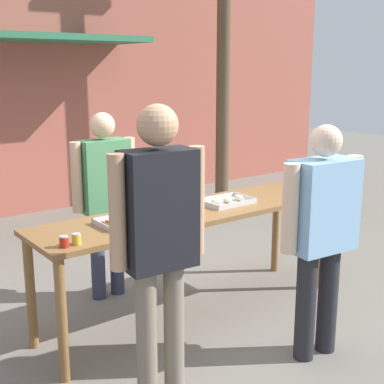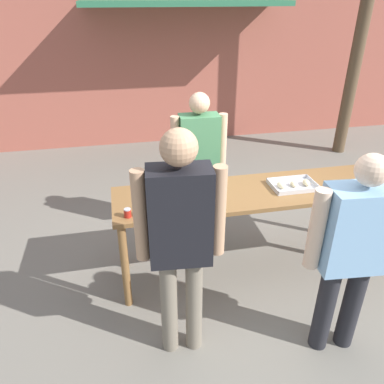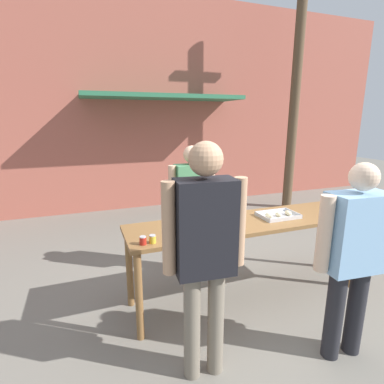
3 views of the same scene
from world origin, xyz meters
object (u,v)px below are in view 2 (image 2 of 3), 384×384
(person_server_behind_table, at_px, (199,155))
(person_customer_with_cup, at_px, (353,245))
(food_tray_sausages, at_px, (192,196))
(condiment_jar_ketchup, at_px, (138,212))
(condiment_jar_mustard, at_px, (128,213))
(food_tray_buns, at_px, (293,185))
(person_customer_holding_hotdog, at_px, (180,232))

(person_server_behind_table, xyz_separation_m, person_customer_with_cup, (0.70, -1.81, -0.01))
(food_tray_sausages, bearing_deg, condiment_jar_ketchup, -156.07)
(condiment_jar_mustard, bearing_deg, food_tray_buns, 8.02)
(person_server_behind_table, relative_size, person_customer_with_cup, 1.00)
(food_tray_sausages, distance_m, person_server_behind_table, 0.81)
(food_tray_sausages, bearing_deg, person_customer_holding_hotdog, -107.10)
(person_customer_holding_hotdog, bearing_deg, person_server_behind_table, -101.98)
(food_tray_sausages, height_order, food_tray_buns, food_tray_buns)
(food_tray_sausages, distance_m, condiment_jar_mustard, 0.63)
(food_tray_buns, relative_size, person_server_behind_table, 0.26)
(condiment_jar_ketchup, bearing_deg, condiment_jar_mustard, -179.19)
(food_tray_buns, distance_m, person_customer_with_cup, 1.04)
(food_tray_buns, xyz_separation_m, person_customer_with_cup, (-0.05, -1.04, 0.05))
(condiment_jar_ketchup, distance_m, person_server_behind_table, 1.24)
(food_tray_buns, distance_m, person_customer_holding_hotdog, 1.50)
(food_tray_sausages, relative_size, condiment_jar_ketchup, 5.56)
(condiment_jar_mustard, xyz_separation_m, condiment_jar_ketchup, (0.09, 0.00, 0.00))
(food_tray_buns, bearing_deg, food_tray_sausages, 179.89)
(person_server_behind_table, height_order, person_customer_holding_hotdog, person_customer_holding_hotdog)
(food_tray_sausages, distance_m, condiment_jar_ketchup, 0.55)
(condiment_jar_ketchup, bearing_deg, food_tray_buns, 8.43)
(food_tray_buns, distance_m, person_server_behind_table, 1.08)
(person_customer_with_cup, bearing_deg, food_tray_sausages, -42.74)
(food_tray_buns, height_order, person_customer_with_cup, person_customer_with_cup)
(condiment_jar_mustard, height_order, person_customer_holding_hotdog, person_customer_holding_hotdog)
(food_tray_buns, xyz_separation_m, person_customer_holding_hotdog, (-1.24, -0.82, 0.18))
(food_tray_sausages, relative_size, condiment_jar_mustard, 5.56)
(person_customer_with_cup, bearing_deg, condiment_jar_mustard, -22.97)
(food_tray_buns, xyz_separation_m, condiment_jar_ketchup, (-1.49, -0.22, 0.02))
(food_tray_buns, distance_m, condiment_jar_mustard, 1.59)
(person_customer_with_cup, bearing_deg, person_server_behind_table, -63.57)
(food_tray_buns, bearing_deg, condiment_jar_mustard, -171.98)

